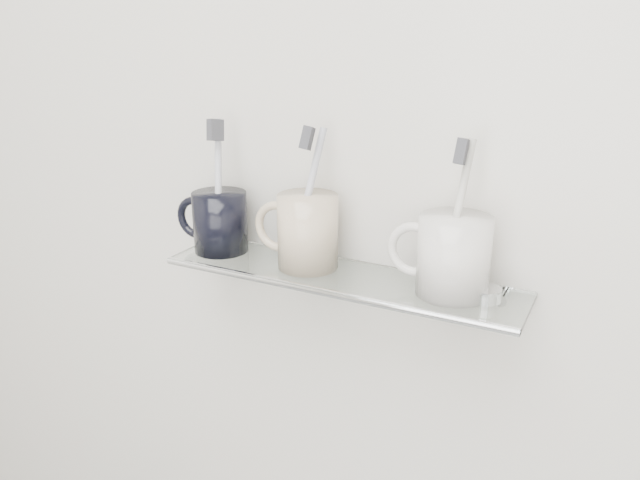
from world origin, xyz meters
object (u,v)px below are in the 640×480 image
Objects in this scene: mug_center at (308,232)px; mug_left at (220,222)px; shelf_glass at (340,277)px; mug_right at (454,256)px.

mug_left is at bearing -156.48° from mug_center.
shelf_glass is 0.21m from mug_left.
shelf_glass is 5.57× the size of mug_left.
shelf_glass is at bearing 1.92° from mug_left.
mug_center is 1.02× the size of mug_right.
mug_right is (0.21, 0.00, -0.00)m from mug_center.
mug_left is (-0.20, 0.00, 0.05)m from shelf_glass.
shelf_glass is 4.82× the size of mug_center.
mug_right is (0.15, 0.00, 0.05)m from shelf_glass.
mug_center is at bearing 3.35° from mug_left.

